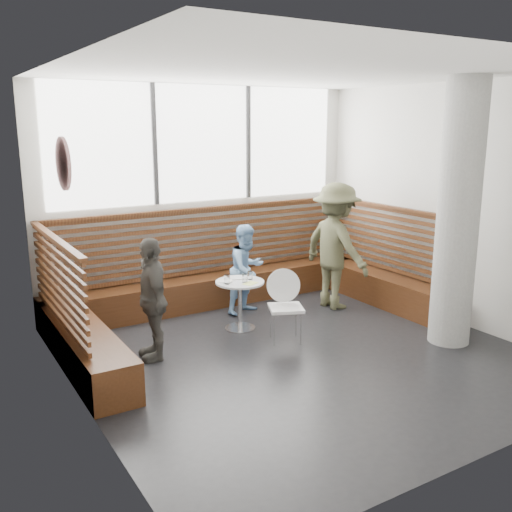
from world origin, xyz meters
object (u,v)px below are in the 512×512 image
child_left (152,299)px  cafe_table (240,295)px  adult_man (336,246)px  child_back (247,269)px  concrete_column (458,215)px  cafe_chair (283,300)px

child_left → cafe_table: bearing=113.1°
adult_man → child_back: size_ratio=1.44×
concrete_column → child_left: (-3.34, 1.43, -0.89)m
concrete_column → adult_man: (-0.35, 1.83, -0.68)m
adult_man → cafe_table: bearing=88.9°
child_left → adult_man: bearing=107.9°
child_back → cafe_table: bearing=-145.3°
cafe_chair → adult_man: 1.62m
concrete_column → adult_man: 1.98m
cafe_table → child_back: child_back is taller
child_back → child_left: 1.94m
concrete_column → cafe_chair: 2.34m
child_back → adult_man: bearing=-37.1°
cafe_chair → child_back: 1.17m
concrete_column → cafe_chair: concrete_column is taller
concrete_column → cafe_table: (-2.02, 1.73, -1.13)m
cafe_table → child_left: size_ratio=0.46×
concrete_column → child_left: size_ratio=2.24×
cafe_table → cafe_chair: cafe_chair is taller
adult_man → child_left: bearing=93.1°
concrete_column → child_back: size_ratio=2.49×
concrete_column → adult_man: size_ratio=1.74×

